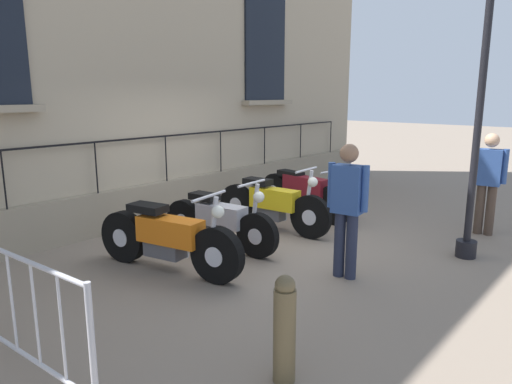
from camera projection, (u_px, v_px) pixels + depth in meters
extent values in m
plane|color=gray|center=(259.00, 242.00, 7.33)|extent=(60.00, 60.00, 0.00)
cube|color=gray|center=(166.00, 200.00, 8.69)|extent=(0.20, 13.35, 0.71)
cube|color=black|center=(265.00, 49.00, 10.31)|extent=(0.06, 1.33, 2.22)
cube|color=gray|center=(268.00, 102.00, 10.50)|extent=(0.24, 1.53, 0.10)
cube|color=black|center=(165.00, 136.00, 8.42)|extent=(0.03, 11.22, 0.03)
cylinder|color=black|center=(4.00, 180.00, 6.42)|extent=(0.02, 0.02, 0.82)
cylinder|color=black|center=(96.00, 168.00, 7.46)|extent=(0.02, 0.02, 0.82)
cylinder|color=black|center=(166.00, 159.00, 8.50)|extent=(0.02, 0.02, 0.82)
cylinder|color=black|center=(221.00, 152.00, 9.54)|extent=(0.02, 0.02, 0.82)
cylinder|color=black|center=(265.00, 146.00, 10.58)|extent=(0.02, 0.02, 0.82)
cylinder|color=black|center=(301.00, 141.00, 11.62)|extent=(0.02, 0.02, 0.82)
cylinder|color=black|center=(331.00, 137.00, 12.66)|extent=(0.02, 0.02, 0.82)
cylinder|color=black|center=(217.00, 255.00, 5.71)|extent=(0.73, 0.29, 0.71)
cylinder|color=silver|center=(217.00, 255.00, 5.71)|extent=(0.28, 0.22, 0.25)
cylinder|color=black|center=(124.00, 237.00, 6.45)|extent=(0.73, 0.29, 0.71)
cylinder|color=silver|center=(124.00, 237.00, 6.45)|extent=(0.28, 0.22, 0.25)
cube|color=orange|center=(170.00, 231.00, 6.01)|extent=(0.95, 0.48, 0.33)
cube|color=#4C4C51|center=(165.00, 247.00, 6.11)|extent=(0.58, 0.35, 0.25)
cube|color=black|center=(148.00, 208.00, 6.13)|extent=(0.55, 0.37, 0.10)
cylinder|color=silver|center=(213.00, 226.00, 5.66)|extent=(0.17, 0.09, 0.74)
cylinder|color=silver|center=(209.00, 196.00, 5.61)|extent=(0.17, 0.67, 0.04)
sphere|color=white|center=(218.00, 212.00, 5.59)|extent=(0.16, 0.16, 0.16)
cylinder|color=silver|center=(163.00, 250.00, 6.36)|extent=(0.81, 0.24, 0.08)
cylinder|color=black|center=(258.00, 235.00, 6.59)|extent=(0.66, 0.19, 0.65)
cylinder|color=silver|center=(258.00, 235.00, 6.59)|extent=(0.24, 0.17, 0.23)
cylinder|color=black|center=(184.00, 220.00, 7.38)|extent=(0.66, 0.19, 0.65)
cylinder|color=silver|center=(184.00, 220.00, 7.38)|extent=(0.24, 0.17, 0.23)
cube|color=#B2B2BC|center=(221.00, 215.00, 6.92)|extent=(0.81, 0.35, 0.31)
cube|color=#4C4C51|center=(216.00, 229.00, 7.02)|extent=(0.49, 0.27, 0.23)
cube|color=black|center=(204.00, 196.00, 7.05)|extent=(0.46, 0.29, 0.10)
cylinder|color=silver|center=(255.00, 210.00, 6.54)|extent=(0.16, 0.08, 0.75)
cylinder|color=silver|center=(252.00, 183.00, 6.49)|extent=(0.10, 0.62, 0.04)
sphere|color=white|center=(259.00, 197.00, 6.46)|extent=(0.16, 0.16, 0.16)
cylinder|color=silver|center=(216.00, 232.00, 7.25)|extent=(0.71, 0.15, 0.08)
cylinder|color=black|center=(311.00, 217.00, 7.47)|extent=(0.72, 0.16, 0.71)
cylinder|color=silver|center=(311.00, 217.00, 7.47)|extent=(0.26, 0.15, 0.25)
cylinder|color=black|center=(237.00, 204.00, 8.33)|extent=(0.72, 0.16, 0.71)
cylinder|color=silver|center=(237.00, 204.00, 8.33)|extent=(0.26, 0.15, 0.25)
cube|color=gold|center=(275.00, 199.00, 7.82)|extent=(0.87, 0.35, 0.33)
cube|color=#4C4C51|center=(270.00, 212.00, 7.93)|extent=(0.53, 0.27, 0.25)
cube|color=black|center=(258.00, 182.00, 7.97)|extent=(0.50, 0.29, 0.10)
cylinder|color=silver|center=(309.00, 194.00, 7.42)|extent=(0.16, 0.07, 0.76)
cylinder|color=silver|center=(306.00, 170.00, 7.37)|extent=(0.08, 0.62, 0.04)
sphere|color=white|center=(313.00, 182.00, 7.34)|extent=(0.16, 0.16, 0.16)
cylinder|color=silver|center=(267.00, 215.00, 8.18)|extent=(0.77, 0.14, 0.08)
cylinder|color=black|center=(335.00, 205.00, 8.24)|extent=(0.72, 0.22, 0.72)
cylinder|color=silver|center=(335.00, 205.00, 8.24)|extent=(0.27, 0.16, 0.25)
cylinder|color=black|center=(276.00, 191.00, 9.40)|extent=(0.72, 0.22, 0.72)
cylinder|color=silver|center=(276.00, 191.00, 9.40)|extent=(0.27, 0.16, 0.25)
cube|color=maroon|center=(305.00, 186.00, 8.74)|extent=(1.01, 0.41, 0.37)
cube|color=#4C4C51|center=(301.00, 199.00, 8.87)|extent=(0.62, 0.29, 0.25)
cube|color=black|center=(291.00, 174.00, 8.99)|extent=(0.58, 0.31, 0.10)
cylinder|color=silver|center=(333.00, 188.00, 8.21)|extent=(0.17, 0.09, 0.60)
cylinder|color=silver|center=(331.00, 171.00, 8.19)|extent=(0.13, 0.54, 0.04)
sphere|color=white|center=(336.00, 183.00, 8.14)|extent=(0.16, 0.16, 0.16)
cylinder|color=silver|center=(299.00, 203.00, 9.12)|extent=(0.89, 0.23, 0.08)
cylinder|color=black|center=(466.00, 249.00, 6.67)|extent=(0.28, 0.28, 0.24)
cylinder|color=black|center=(479.00, 114.00, 6.27)|extent=(0.10, 0.10, 4.04)
cylinder|color=#B7B7BF|center=(93.00, 353.00, 3.25)|extent=(0.05, 0.05, 1.05)
cylinder|color=#B7B7BF|center=(18.00, 257.00, 3.70)|extent=(1.87, 0.16, 0.04)
cylinder|color=#B7B7BF|center=(29.00, 357.00, 3.88)|extent=(1.87, 0.16, 0.04)
cylinder|color=#B7B7BF|center=(12.00, 301.00, 3.90)|extent=(0.02, 0.02, 0.87)
cylinder|color=#B7B7BF|center=(35.00, 313.00, 3.68)|extent=(0.02, 0.02, 0.87)
cylinder|color=#B7B7BF|center=(62.00, 327.00, 3.46)|extent=(0.02, 0.02, 0.87)
cylinder|color=brown|center=(284.00, 336.00, 3.74)|extent=(0.18, 0.18, 0.79)
sphere|color=brown|center=(285.00, 285.00, 3.65)|extent=(0.16, 0.16, 0.16)
cylinder|color=#47382D|center=(480.00, 209.00, 7.72)|extent=(0.14, 0.14, 0.83)
cylinder|color=#47382D|center=(490.00, 210.00, 7.64)|extent=(0.14, 0.14, 0.83)
cube|color=#2D4C8C|center=(489.00, 167.00, 7.53)|extent=(0.39, 0.27, 0.59)
sphere|color=tan|center=(492.00, 140.00, 7.44)|extent=(0.22, 0.22, 0.22)
cylinder|color=#2D4C8C|center=(475.00, 164.00, 7.64)|extent=(0.09, 0.09, 0.56)
cylinder|color=#2D4C8C|center=(505.00, 167.00, 7.41)|extent=(0.09, 0.09, 0.56)
cylinder|color=#23283D|center=(351.00, 246.00, 5.83)|extent=(0.14, 0.14, 0.84)
cylinder|color=#23283D|center=(340.00, 244.00, 5.92)|extent=(0.14, 0.14, 0.84)
cube|color=#2D4C8C|center=(348.00, 189.00, 5.73)|extent=(0.38, 0.26, 0.60)
sphere|color=#8C664C|center=(349.00, 153.00, 5.63)|extent=(0.23, 0.23, 0.23)
cylinder|color=#2D4C8C|center=(365.00, 189.00, 5.60)|extent=(0.09, 0.09, 0.57)
cylinder|color=#2D4C8C|center=(331.00, 185.00, 5.84)|extent=(0.09, 0.09, 0.57)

